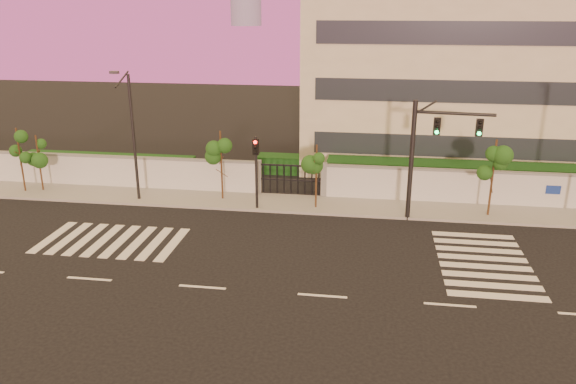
% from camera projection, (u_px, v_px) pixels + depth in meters
% --- Properties ---
extents(ground, '(120.00, 120.00, 0.00)m').
position_uv_depth(ground, '(322.00, 296.00, 22.60)').
color(ground, black).
rests_on(ground, ground).
extents(sidewalk, '(60.00, 3.00, 0.15)m').
position_uv_depth(sidewalk, '(339.00, 206.00, 32.42)').
color(sidewalk, gray).
rests_on(sidewalk, ground).
extents(perimeter_wall, '(60.00, 0.36, 2.20)m').
position_uv_depth(perimeter_wall, '(342.00, 182.00, 33.49)').
color(perimeter_wall, '#BABDC2').
rests_on(perimeter_wall, ground).
extents(hedge_row, '(41.00, 4.25, 1.80)m').
position_uv_depth(hedge_row, '(361.00, 174.00, 35.99)').
color(hedge_row, '#113817').
rests_on(hedge_row, ground).
extents(institutional_building, '(24.40, 12.40, 12.25)m').
position_uv_depth(institutional_building, '(477.00, 78.00, 39.99)').
color(institutional_building, '#BEB9A1').
rests_on(institutional_building, ground).
extents(road_markings, '(57.00, 7.62, 0.02)m').
position_uv_depth(road_markings, '(296.00, 254.00, 26.34)').
color(road_markings, silver).
rests_on(road_markings, ground).
extents(street_tree_a, '(1.30, 1.03, 3.62)m').
position_uv_depth(street_tree_a, '(38.00, 150.00, 34.22)').
color(street_tree_a, '#382314').
rests_on(street_tree_a, ground).
extents(street_tree_b, '(1.31, 1.04, 4.10)m').
position_uv_depth(street_tree_b, '(19.00, 146.00, 33.95)').
color(street_tree_b, '#382314').
rests_on(street_tree_b, ground).
extents(street_tree_c, '(1.33, 1.06, 4.25)m').
position_uv_depth(street_tree_c, '(221.00, 150.00, 32.53)').
color(street_tree_c, '#382314').
rests_on(street_tree_c, ground).
extents(street_tree_d, '(1.32, 1.05, 3.81)m').
position_uv_depth(street_tree_d, '(317.00, 162.00, 31.19)').
color(street_tree_d, '#382314').
rests_on(street_tree_d, ground).
extents(street_tree_e, '(1.42, 1.13, 4.38)m').
position_uv_depth(street_tree_e, '(495.00, 161.00, 29.90)').
color(street_tree_e, '#382314').
rests_on(street_tree_e, ground).
extents(traffic_signal_main, '(4.12, 0.60, 6.52)m').
position_uv_depth(traffic_signal_main, '(429.00, 147.00, 29.17)').
color(traffic_signal_main, black).
rests_on(traffic_signal_main, ground).
extents(traffic_signal_secondary, '(0.33, 0.33, 4.30)m').
position_uv_depth(traffic_signal_secondary, '(256.00, 164.00, 31.08)').
color(traffic_signal_secondary, black).
rests_on(traffic_signal_secondary, ground).
extents(streetlight_west, '(0.47, 1.88, 7.82)m').
position_uv_depth(streetlight_west, '(132.00, 132.00, 31.98)').
color(streetlight_west, black).
rests_on(streetlight_west, ground).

